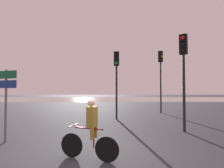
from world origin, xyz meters
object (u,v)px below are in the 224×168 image
at_px(traffic_light_center, 117,72).
at_px(direction_sign_post, 5,92).
at_px(traffic_light_far_right, 161,70).
at_px(traffic_light_near_right, 184,64).
at_px(cyclist, 91,129).

height_order(traffic_light_center, direction_sign_post, traffic_light_center).
relative_size(traffic_light_far_right, direction_sign_post, 1.93).
height_order(traffic_light_near_right, cyclist, traffic_light_near_right).
height_order(traffic_light_center, cyclist, traffic_light_center).
bearing_deg(traffic_light_center, traffic_light_near_right, 140.80).
bearing_deg(direction_sign_post, cyclist, 174.96).
height_order(traffic_light_far_right, traffic_light_near_right, traffic_light_far_right).
xyz_separation_m(traffic_light_center, direction_sign_post, (-4.21, -4.77, -1.21)).
xyz_separation_m(traffic_light_near_right, cyclist, (-3.84, -3.04, -2.22)).
relative_size(traffic_light_center, traffic_light_near_right, 0.99).
bearing_deg(traffic_light_far_right, traffic_light_center, 1.09).
xyz_separation_m(traffic_light_far_right, cyclist, (-4.68, -9.32, -2.63)).
bearing_deg(direction_sign_post, traffic_light_center, -109.93).
bearing_deg(direction_sign_post, traffic_light_far_right, -114.34).
distance_m(traffic_light_far_right, traffic_light_center, 4.75).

